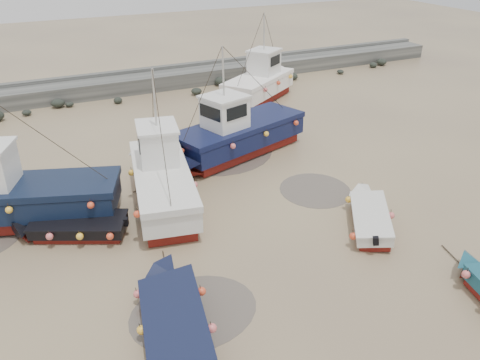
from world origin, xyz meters
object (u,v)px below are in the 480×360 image
at_px(dinghy_4, 71,225).
at_px(cabin_boat_0, 6,197).
at_px(dinghy_1, 176,313).
at_px(cabin_boat_2, 232,134).
at_px(cabin_boat_1, 160,174).
at_px(cabin_boat_3, 263,81).
at_px(dinghy_3, 371,214).
at_px(person, 144,169).

height_order(dinghy_4, cabin_boat_0, cabin_boat_0).
height_order(dinghy_1, cabin_boat_2, cabin_boat_2).
height_order(cabin_boat_1, cabin_boat_3, same).
bearing_deg(cabin_boat_3, dinghy_4, -84.06).
xyz_separation_m(dinghy_3, cabin_boat_3, (3.72, 17.53, 0.81)).
height_order(cabin_boat_1, person, cabin_boat_1).
xyz_separation_m(dinghy_1, dinghy_4, (-2.43, 6.78, 0.01)).
bearing_deg(cabin_boat_2, person, 67.59).
bearing_deg(cabin_boat_2, dinghy_4, 97.81).
xyz_separation_m(dinghy_1, cabin_boat_1, (1.93, 8.14, 0.80)).
bearing_deg(person, dinghy_4, 22.95).
bearing_deg(cabin_boat_0, cabin_boat_1, -78.67).
bearing_deg(cabin_boat_3, dinghy_3, -45.37).
bearing_deg(cabin_boat_0, dinghy_3, -97.10).
distance_m(dinghy_4, cabin_boat_0, 3.26).
xyz_separation_m(dinghy_3, person, (-7.68, 9.49, -0.55)).
xyz_separation_m(dinghy_3, cabin_boat_0, (-14.31, 6.82, 0.75)).
bearing_deg(dinghy_1, dinghy_4, 119.77).
relative_size(dinghy_3, cabin_boat_1, 0.52).
height_order(cabin_boat_0, cabin_boat_1, same).
relative_size(cabin_boat_1, person, 5.89).
bearing_deg(dinghy_3, cabin_boat_2, 139.20).
bearing_deg(dinghy_3, dinghy_4, -168.11).
bearing_deg(dinghy_1, cabin_boat_3, 65.94).
height_order(dinghy_4, cabin_boat_2, cabin_boat_2).
relative_size(dinghy_3, cabin_boat_2, 0.49).
xyz_separation_m(cabin_boat_2, person, (-5.05, 0.45, -1.31)).
bearing_deg(dinghy_3, dinghy_1, -134.44).
bearing_deg(dinghy_3, cabin_boat_3, 110.99).
xyz_separation_m(cabin_boat_1, person, (-0.02, 3.49, -1.33)).
relative_size(dinghy_1, cabin_boat_0, 0.59).
relative_size(dinghy_3, cabin_boat_0, 0.48).
relative_size(cabin_boat_0, person, 6.42).
height_order(dinghy_1, dinghy_4, same).
height_order(dinghy_4, cabin_boat_3, cabin_boat_3).
distance_m(cabin_boat_2, cabin_boat_3, 10.61).
bearing_deg(dinghy_4, person, -17.15).
distance_m(dinghy_1, cabin_boat_0, 10.16).
xyz_separation_m(dinghy_4, cabin_boat_0, (-2.29, 2.19, 0.75)).
relative_size(dinghy_1, cabin_boat_1, 0.64).
height_order(dinghy_3, dinghy_4, same).
relative_size(dinghy_1, person, 3.80).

